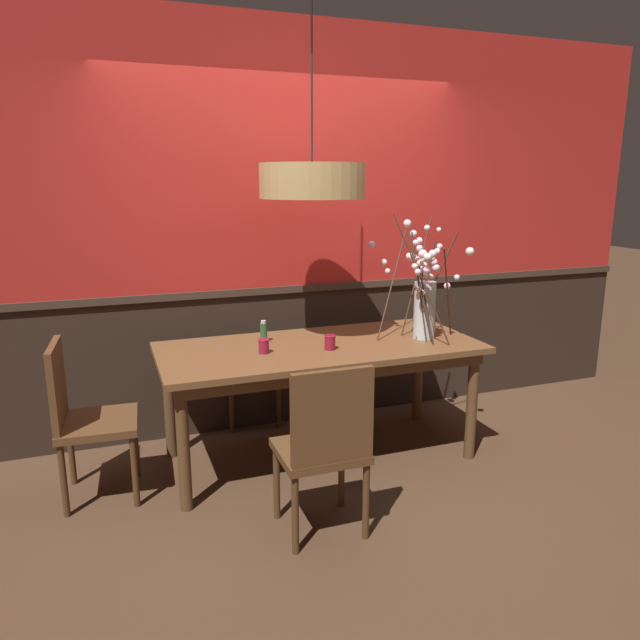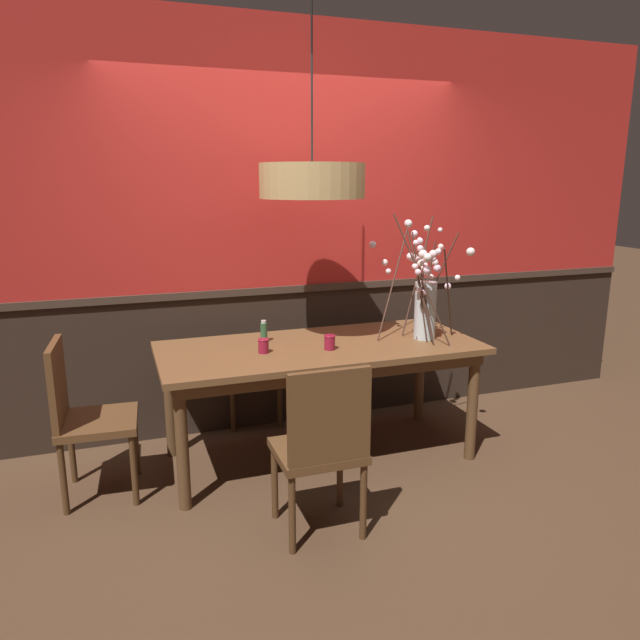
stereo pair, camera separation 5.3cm
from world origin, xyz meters
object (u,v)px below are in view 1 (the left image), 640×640
object	(u,v)px
dining_table	(320,357)
chair_head_west_end	(83,413)
condiment_bottle	(264,332)
pendant_lamp	(312,181)
chair_near_side_left	(325,443)
vase_with_blossoms	(424,297)
chair_far_side_left	(249,356)
chair_far_side_right	(323,344)
candle_holder_nearer_edge	(264,346)
candle_holder_nearer_center	(330,342)

from	to	relation	value
dining_table	chair_head_west_end	bearing A→B (deg)	-179.29
dining_table	condiment_bottle	distance (m)	0.40
pendant_lamp	chair_head_west_end	bearing A→B (deg)	-177.44
chair_near_side_left	vase_with_blossoms	xyz separation A→B (m)	(0.98, 0.77, 0.53)
chair_far_side_left	chair_near_side_left	bearing A→B (deg)	-90.49
chair_far_side_right	candle_holder_nearer_edge	xyz separation A→B (m)	(-0.73, -0.92, 0.30)
dining_table	chair_far_side_left	xyz separation A→B (m)	(-0.27, 0.83, -0.20)
dining_table	candle_holder_nearer_edge	world-z (taller)	candle_holder_nearer_edge
chair_far_side_right	vase_with_blossoms	xyz separation A→B (m)	(0.35, -0.94, 0.53)
vase_with_blossoms	candle_holder_nearer_edge	xyz separation A→B (m)	(-1.08, 0.02, -0.23)
chair_far_side_left	vase_with_blossoms	distance (m)	1.44
vase_with_blossoms	condiment_bottle	distance (m)	1.07
chair_far_side_right	condiment_bottle	bearing A→B (deg)	-134.72
chair_far_side_left	vase_with_blossoms	size ratio (longest dim) A/B	1.06
chair_far_side_right	vase_with_blossoms	bearing A→B (deg)	-69.55
chair_far_side_right	pendant_lamp	world-z (taller)	pendant_lamp
chair_near_side_left	chair_far_side_right	world-z (taller)	chair_near_side_left
vase_with_blossoms	chair_far_side_right	bearing A→B (deg)	110.45
candle_holder_nearer_edge	pendant_lamp	xyz separation A→B (m)	(0.35, 0.10, 0.97)
chair_near_side_left	candle_holder_nearer_center	xyz separation A→B (m)	(0.31, 0.73, 0.30)
chair_near_side_left	chair_head_west_end	world-z (taller)	chair_near_side_left
candle_holder_nearer_edge	pendant_lamp	world-z (taller)	pendant_lamp
chair_far_side_left	candle_holder_nearer_edge	xyz separation A→B (m)	(-0.11, -0.89, 0.33)
chair_head_west_end	condiment_bottle	bearing A→B (deg)	10.62
chair_far_side_left	pendant_lamp	bearing A→B (deg)	-73.26
chair_far_side_right	candle_holder_nearer_center	size ratio (longest dim) A/B	9.84
chair_head_west_end	condiment_bottle	distance (m)	1.18
chair_far_side_right	candle_holder_nearer_edge	world-z (taller)	chair_far_side_right
candle_holder_nearer_center	candle_holder_nearer_edge	size ratio (longest dim) A/B	1.05
chair_head_west_end	chair_far_side_left	xyz separation A→B (m)	(1.16, 0.85, -0.03)
candle_holder_nearer_edge	pendant_lamp	distance (m)	1.04
dining_table	candle_holder_nearer_edge	distance (m)	0.41
candle_holder_nearer_center	pendant_lamp	world-z (taller)	pendant_lamp
dining_table	condiment_bottle	size ratio (longest dim) A/B	14.20
chair_far_side_left	condiment_bottle	bearing A→B (deg)	-94.11
chair_near_side_left	candle_holder_nearer_center	bearing A→B (deg)	67.21
chair_head_west_end	chair_far_side_right	distance (m)	1.98
vase_with_blossoms	candle_holder_nearer_edge	bearing A→B (deg)	178.89
vase_with_blossoms	chair_near_side_left	bearing A→B (deg)	-141.73
chair_near_side_left	vase_with_blossoms	distance (m)	1.36
chair_head_west_end	candle_holder_nearer_edge	world-z (taller)	chair_head_west_end
condiment_bottle	pendant_lamp	bearing A→B (deg)	-27.37
dining_table	vase_with_blossoms	bearing A→B (deg)	-6.34
vase_with_blossoms	condiment_bottle	size ratio (longest dim) A/B	5.78
chair_head_west_end	candle_holder_nearer_edge	xyz separation A→B (m)	(1.05, -0.04, 0.30)
chair_near_side_left	chair_far_side_left	bearing A→B (deg)	89.51
chair_near_side_left	candle_holder_nearer_edge	xyz separation A→B (m)	(-0.10, 0.80, 0.30)
chair_far_side_right	candle_holder_nearer_center	distance (m)	1.08
chair_far_side_left	chair_far_side_right	xyz separation A→B (m)	(0.62, 0.03, 0.02)
chair_far_side_left	condiment_bottle	size ratio (longest dim) A/B	6.11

